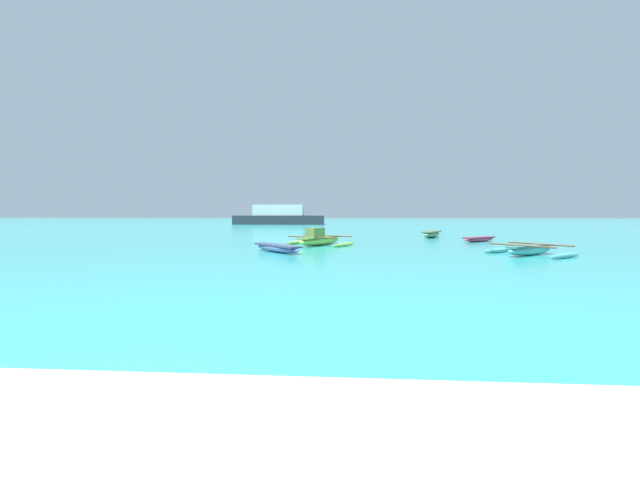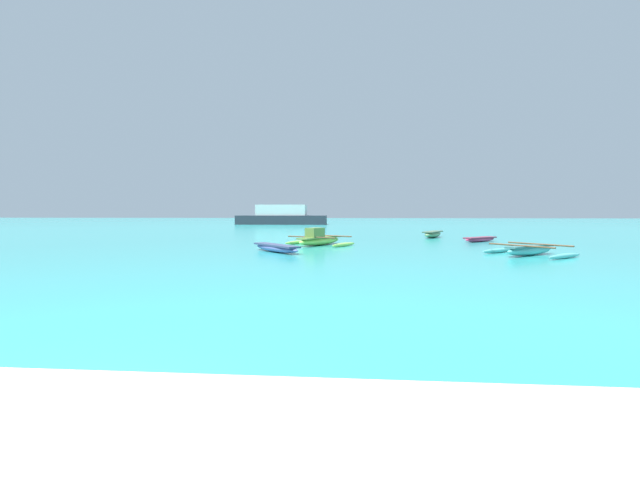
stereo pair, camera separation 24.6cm
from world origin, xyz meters
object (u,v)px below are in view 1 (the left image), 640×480
Objects in this scene: moored_boat_2 at (479,239)px; moored_boat_4 at (319,239)px; moored_boat_0 at (277,248)px; distant_ferry at (279,216)px; moored_boat_1 at (530,250)px; moored_boat_3 at (432,234)px.

moored_boat_2 is 0.64× the size of moored_boat_4.
moored_boat_4 is at bearing 160.79° from moored_boat_2.
moored_boat_4 is at bearing 117.96° from moored_boat_0.
distant_ferry is at bearing 148.94° from moored_boat_0.
distant_ferry reaches higher than moored_boat_1.
moored_boat_3 is (9.20, 11.82, 0.06)m from moored_boat_0.
moored_boat_1 is 46.34m from distant_ferry.
distant_ferry reaches higher than moored_boat_3.
moored_boat_4 is (-9.74, -3.59, 0.16)m from moored_boat_2.
moored_boat_4 reaches higher than moored_boat_2.
moored_boat_3 is 0.73× the size of moored_boat_4.
moored_boat_1 is at bearing -144.57° from moored_boat_3.
moored_boat_2 is at bearing -125.15° from moored_boat_3.
moored_boat_3 is at bearing 101.44° from moored_boat_0.
moored_boat_2 is 38.93m from distant_ferry.
distant_ferry reaches higher than moored_boat_0.
moored_boat_4 reaches higher than moored_boat_3.
moored_boat_0 is 0.78× the size of moored_boat_4.
moored_boat_1 is at bearing 46.18° from moored_boat_0.
moored_boat_3 is at bearing 78.55° from moored_boat_2.
moored_boat_4 is (-9.45, 4.77, 0.11)m from moored_boat_1.
moored_boat_4 reaches higher than moored_boat_0.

